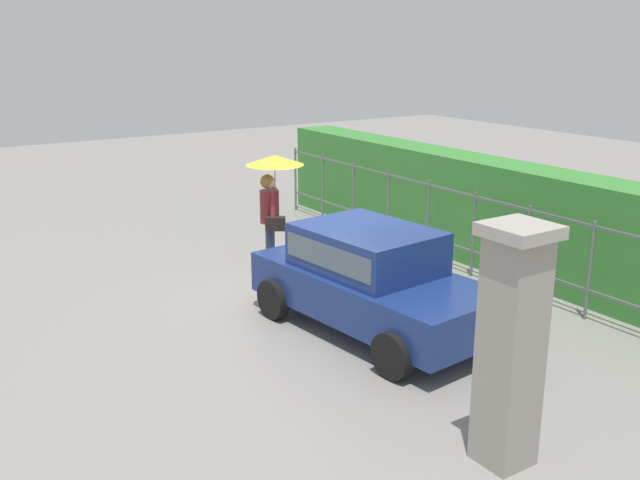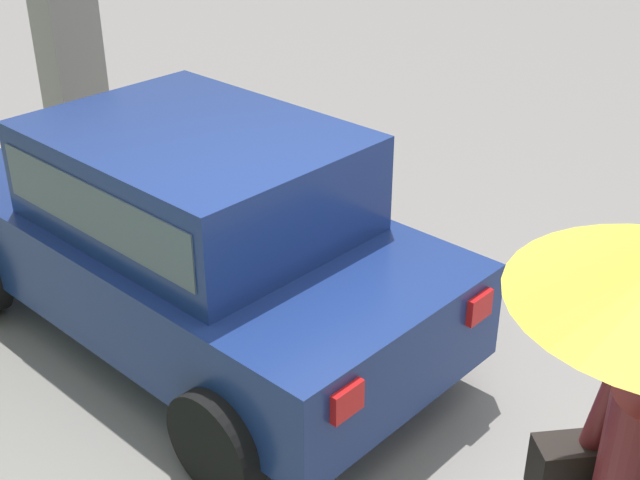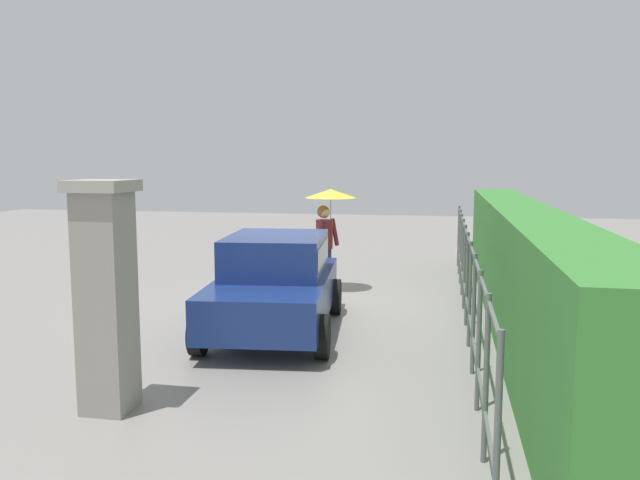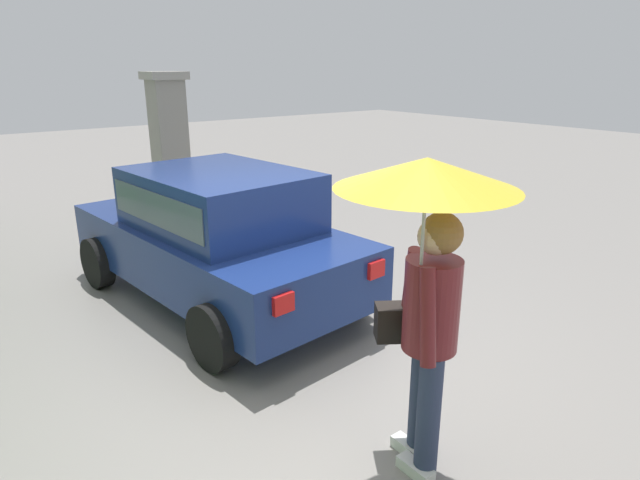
# 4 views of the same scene
# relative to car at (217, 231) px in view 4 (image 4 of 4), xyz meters

# --- Properties ---
(ground_plane) EXTENTS (40.00, 40.00, 0.00)m
(ground_plane) POSITION_rel_car_xyz_m (-1.38, 0.06, -0.80)
(ground_plane) COLOR gray
(car) EXTENTS (3.87, 2.16, 1.48)m
(car) POSITION_rel_car_xyz_m (0.00, 0.00, 0.00)
(car) COLOR navy
(car) RESTS_ON ground
(pedestrian) EXTENTS (1.02, 1.02, 2.05)m
(pedestrian) POSITION_rel_car_xyz_m (-3.17, 0.23, 0.71)
(pedestrian) COLOR #2D3856
(pedestrian) RESTS_ON ground
(gate_pillar) EXTENTS (0.60, 0.60, 2.42)m
(gate_pillar) POSITION_rel_car_xyz_m (3.36, -0.90, 0.44)
(gate_pillar) COLOR gray
(gate_pillar) RESTS_ON ground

